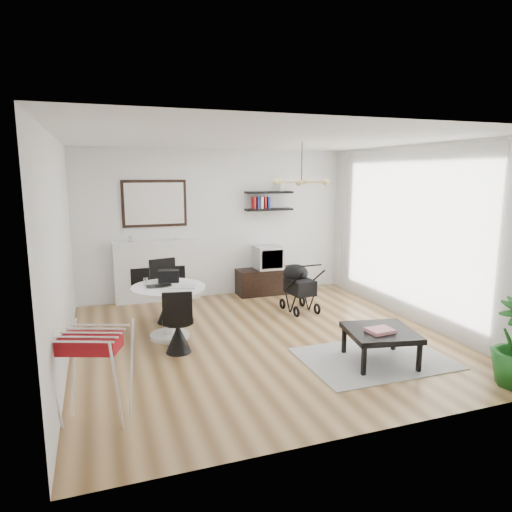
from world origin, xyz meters
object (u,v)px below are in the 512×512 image
object	(u,v)px
tv_console	(271,281)
dining_table	(169,304)
crt_tv	(268,258)
coffee_table	(380,334)
drying_rack	(94,375)
fireplace	(157,264)
stroller	(298,289)

from	to	relation	value
tv_console	dining_table	xyz separation A→B (m)	(-2.20, -1.78, 0.25)
crt_tv	coffee_table	world-z (taller)	crt_tv
drying_rack	dining_table	bearing A→B (deg)	84.33
fireplace	drying_rack	xyz separation A→B (m)	(-1.08, -3.94, -0.22)
crt_tv	stroller	distance (m)	1.23
fireplace	crt_tv	xyz separation A→B (m)	(2.06, -0.16, 0.02)
drying_rack	coffee_table	world-z (taller)	drying_rack
drying_rack	fireplace	bearing A→B (deg)	95.09
stroller	coffee_table	world-z (taller)	stroller
fireplace	dining_table	bearing A→B (deg)	-92.94
fireplace	dining_table	size ratio (longest dim) A/B	2.13
fireplace	drying_rack	size ratio (longest dim) A/B	2.43
crt_tv	coffee_table	distance (m)	3.49
fireplace	crt_tv	distance (m)	2.06
crt_tv	drying_rack	world-z (taller)	crt_tv
tv_console	coffee_table	size ratio (longest dim) A/B	1.41
crt_tv	stroller	size ratio (longest dim) A/B	0.57
crt_tv	tv_console	bearing A→B (deg)	4.13
crt_tv	drying_rack	size ratio (longest dim) A/B	0.56
fireplace	tv_console	world-z (taller)	fireplace
tv_console	crt_tv	size ratio (longest dim) A/B	2.61
tv_console	drying_rack	world-z (taller)	drying_rack
dining_table	drying_rack	xyz separation A→B (m)	(-0.98, -2.00, -0.02)
tv_console	drying_rack	size ratio (longest dim) A/B	1.46
drying_rack	coffee_table	size ratio (longest dim) A/B	0.97
tv_console	fireplace	bearing A→B (deg)	175.66
crt_tv	dining_table	world-z (taller)	crt_tv
fireplace	drying_rack	bearing A→B (deg)	-105.34
tv_console	crt_tv	distance (m)	0.46
tv_console	coffee_table	world-z (taller)	tv_console
dining_table	coffee_table	bearing A→B (deg)	-36.77
fireplace	tv_console	xyz separation A→B (m)	(2.10, -0.16, -0.44)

